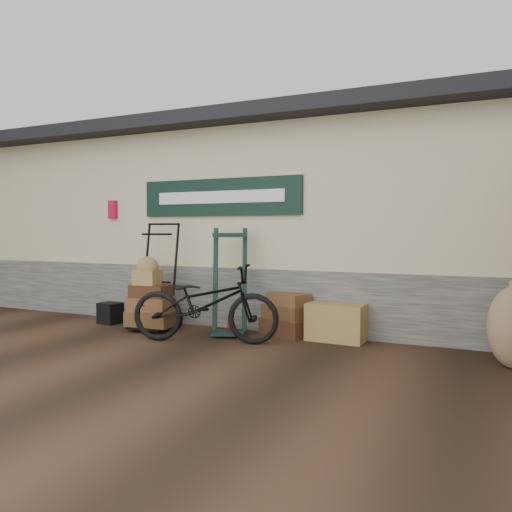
{
  "coord_description": "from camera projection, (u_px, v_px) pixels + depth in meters",
  "views": [
    {
      "loc": [
        3.27,
        -5.57,
        1.46
      ],
      "look_at": [
        0.33,
        0.9,
        1.09
      ],
      "focal_mm": 35.0,
      "sensor_mm": 36.0,
      "label": 1
    }
  ],
  "objects": [
    {
      "name": "ground",
      "position": [
        205.0,
        342.0,
        6.49
      ],
      "size": [
        80.0,
        80.0,
        0.0
      ],
      "primitive_type": "plane",
      "color": "black",
      "rests_on": "ground"
    },
    {
      "name": "station_building",
      "position": [
        282.0,
        222.0,
        8.9
      ],
      "size": [
        14.4,
        4.1,
        3.2
      ],
      "color": "#4C4C47",
      "rests_on": "ground"
    },
    {
      "name": "porter_trolley",
      "position": [
        157.0,
        275.0,
        7.37
      ],
      "size": [
        0.85,
        0.66,
        1.6
      ],
      "primitive_type": null,
      "rotation": [
        0.0,
        0.0,
        0.08
      ],
      "color": "black",
      "rests_on": "ground"
    },
    {
      "name": "green_barrow",
      "position": [
        230.0,
        282.0,
        6.96
      ],
      "size": [
        0.66,
        0.62,
        1.49
      ],
      "primitive_type": null,
      "rotation": [
        0.0,
        0.0,
        0.37
      ],
      "color": "black",
      "rests_on": "ground"
    },
    {
      "name": "suitcase_stack",
      "position": [
        287.0,
        314.0,
        6.91
      ],
      "size": [
        0.78,
        0.64,
        0.6
      ],
      "primitive_type": null,
      "rotation": [
        0.0,
        0.0,
        -0.36
      ],
      "color": "#3E2713",
      "rests_on": "ground"
    },
    {
      "name": "wicker_hamper",
      "position": [
        337.0,
        322.0,
        6.62
      ],
      "size": [
        0.77,
        0.52,
        0.49
      ],
      "primitive_type": "cube",
      "rotation": [
        0.0,
        0.0,
        -0.04
      ],
      "color": "olive",
      "rests_on": "ground"
    },
    {
      "name": "black_trunk",
      "position": [
        110.0,
        313.0,
        7.81
      ],
      "size": [
        0.36,
        0.33,
        0.32
      ],
      "primitive_type": "cube",
      "rotation": [
        0.0,
        0.0,
        -0.16
      ],
      "color": "black",
      "rests_on": "ground"
    },
    {
      "name": "bicycle",
      "position": [
        205.0,
        299.0,
        6.47
      ],
      "size": [
        1.15,
        2.06,
        1.13
      ],
      "primitive_type": "imported",
      "rotation": [
        0.0,
        0.0,
        1.83
      ],
      "color": "black",
      "rests_on": "ground"
    }
  ]
}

